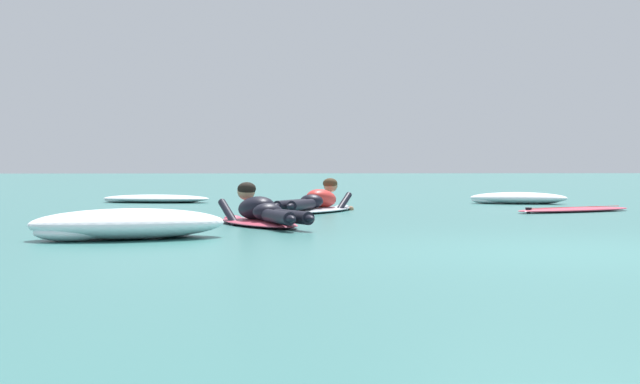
{
  "coord_description": "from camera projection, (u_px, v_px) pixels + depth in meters",
  "views": [
    {
      "loc": [
        -2.65,
        -8.47,
        0.71
      ],
      "look_at": [
        -1.72,
        5.67,
        0.34
      ],
      "focal_mm": 60.65,
      "sensor_mm": 36.0,
      "label": 1
    }
  ],
  "objects": [
    {
      "name": "whitewater_mid_right",
      "position": [
        129.0,
        225.0,
        10.14
      ],
      "size": [
        2.08,
        1.54,
        0.29
      ],
      "color": "white",
      "rests_on": "ground"
    },
    {
      "name": "surfer_near",
      "position": [
        261.0,
        214.0,
        12.23
      ],
      "size": [
        1.2,
        2.4,
        0.54
      ],
      "color": "#E54C66",
      "rests_on": "ground"
    },
    {
      "name": "surfer_far",
      "position": [
        318.0,
        203.0,
        15.66
      ],
      "size": [
        1.44,
        2.5,
        0.53
      ],
      "color": "silver",
      "rests_on": "ground"
    },
    {
      "name": "whitewater_front",
      "position": [
        156.0,
        199.0,
        19.63
      ],
      "size": [
        2.16,
        1.41,
        0.14
      ],
      "color": "white",
      "rests_on": "ground"
    },
    {
      "name": "ground_plane",
      "position": [
        403.0,
        205.0,
        18.62
      ],
      "size": [
        120.0,
        120.0,
        0.0
      ],
      "primitive_type": "plane",
      "color": "#387A75"
    },
    {
      "name": "whitewater_back",
      "position": [
        519.0,
        198.0,
        18.99
      ],
      "size": [
        1.85,
        1.25,
        0.21
      ],
      "color": "white",
      "rests_on": "ground"
    },
    {
      "name": "drifting_surfboard",
      "position": [
        573.0,
        210.0,
        15.77
      ],
      "size": [
        2.13,
        1.44,
        0.16
      ],
      "color": "#E54C66",
      "rests_on": "ground"
    }
  ]
}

